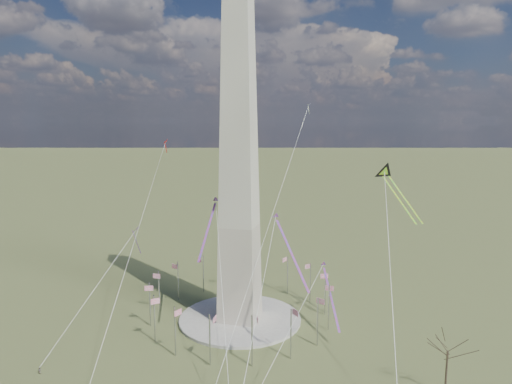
% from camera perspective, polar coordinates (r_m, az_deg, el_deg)
% --- Properties ---
extents(ground, '(2000.00, 2000.00, 0.00)m').
position_cam_1_polar(ground, '(140.67, -2.01, -15.69)').
color(ground, brown).
rests_on(ground, ground).
extents(plaza, '(36.00, 36.00, 0.80)m').
position_cam_1_polar(plaza, '(140.51, -2.01, -15.54)').
color(plaza, beige).
rests_on(plaza, ground).
extents(washington_monument, '(15.56, 15.56, 100.00)m').
position_cam_1_polar(washington_monument, '(128.37, -2.12, 4.17)').
color(washington_monument, '#B7B099').
rests_on(washington_monument, plaza).
extents(flagpole_ring, '(54.40, 54.40, 13.00)m').
position_cam_1_polar(flagpole_ring, '(137.81, -2.03, -12.94)').
color(flagpole_ring, '#B9BAC0').
rests_on(flagpole_ring, ground).
extents(tree_near, '(8.74, 8.74, 15.29)m').
position_cam_1_polar(tree_near, '(109.96, 22.88, -17.50)').
color(tree_near, '#4C3D2E').
rests_on(tree_near, ground).
extents(person_west, '(0.75, 0.59, 1.51)m').
position_cam_1_polar(person_west, '(125.13, -25.42, -19.51)').
color(person_west, gray).
rests_on(person_west, ground).
extents(kite_delta_black, '(13.00, 16.55, 14.28)m').
position_cam_1_polar(kite_delta_black, '(129.82, 16.03, 2.02)').
color(kite_delta_black, black).
rests_on(kite_delta_black, ground).
extents(kite_diamond_purple, '(1.66, 2.84, 8.98)m').
position_cam_1_polar(kite_diamond_purple, '(144.27, -14.75, -4.97)').
color(kite_diamond_purple, '#401768').
rests_on(kite_diamond_purple, ground).
extents(kite_streamer_left, '(12.92, 18.97, 14.95)m').
position_cam_1_polar(kite_streamer_left, '(117.39, 3.82, -6.12)').
color(kite_streamer_left, red).
rests_on(kite_streamer_left, ground).
extents(kite_streamer_mid, '(3.15, 19.86, 13.63)m').
position_cam_1_polar(kite_streamer_mid, '(126.18, -5.77, -3.61)').
color(kite_streamer_mid, red).
rests_on(kite_streamer_mid, ground).
extents(kite_streamer_right, '(7.54, 18.75, 13.36)m').
position_cam_1_polar(kite_streamer_right, '(133.58, 9.09, -11.71)').
color(kite_streamer_right, red).
rests_on(kite_streamer_right, ground).
extents(kite_small_red, '(1.90, 1.68, 5.05)m').
position_cam_1_polar(kite_small_red, '(172.50, -11.23, 6.04)').
color(kite_small_red, red).
rests_on(kite_small_red, ground).
extents(kite_small_white, '(1.12, 1.80, 4.06)m').
position_cam_1_polar(kite_small_white, '(170.99, 6.62, 10.60)').
color(kite_small_white, white).
rests_on(kite_small_white, ground).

